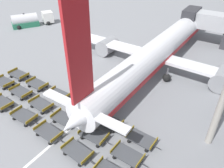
{
  "coord_description": "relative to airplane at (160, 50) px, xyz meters",
  "views": [
    {
      "loc": [
        24.15,
        -32.82,
        16.91
      ],
      "look_at": [
        12.69,
        -13.76,
        1.98
      ],
      "focal_mm": 35.0,
      "sensor_mm": 36.0,
      "label": 1
    }
  ],
  "objects": [
    {
      "name": "airplane",
      "position": [
        0.0,
        0.0,
        0.0
      ],
      "size": [
        35.68,
        41.29,
        13.61
      ],
      "color": "white",
      "rests_on": "ground_plane"
    },
    {
      "name": "baggage_dolly_row_mid_a_col_c",
      "position": [
        -8.21,
        -16.59,
        -2.36
      ],
      "size": [
        3.56,
        1.98,
        0.92
      ],
      "color": "#424449",
      "rests_on": "ground_plane"
    },
    {
      "name": "baggage_dolly_row_near_col_e",
      "position": [
        -0.22,
        -19.8,
        -2.36
      ],
      "size": [
        3.56,
        2.0,
        0.92
      ],
      "color": "#424449",
      "rests_on": "ground_plane"
    },
    {
      "name": "baggage_dolly_row_near_col_d",
      "position": [
        -4.25,
        -19.4,
        -2.36
      ],
      "size": [
        3.55,
        1.96,
        0.92
      ],
      "color": "#424449",
      "rests_on": "ground_plane"
    },
    {
      "name": "baggage_dolly_row_mid_b_col_c",
      "position": [
        -7.8,
        -14.02,
        -2.36
      ],
      "size": [
        3.52,
        1.86,
        0.92
      ],
      "color": "#424449",
      "rests_on": "ground_plane"
    },
    {
      "name": "baggage_dolly_row_mid_a_col_e",
      "position": [
        -0.11,
        -17.34,
        -2.36
      ],
      "size": [
        3.51,
        1.83,
        0.92
      ],
      "color": "#424449",
      "rests_on": "ground_plane"
    },
    {
      "name": "baggage_dolly_row_mid_b_col_e",
      "position": [
        0.21,
        -14.92,
        -2.36
      ],
      "size": [
        3.53,
        1.89,
        0.92
      ],
      "color": "#424449",
      "rests_on": "ground_plane"
    },
    {
      "name": "baggage_dolly_row_mid_b_col_f",
      "position": [
        4.2,
        -15.35,
        -2.36
      ],
      "size": [
        3.54,
        1.91,
        0.92
      ],
      "color": "#424449",
      "rests_on": "ground_plane"
    },
    {
      "name": "baggage_dolly_row_near_col_b",
      "position": [
        -12.5,
        -18.79,
        -2.36
      ],
      "size": [
        3.56,
        1.98,
        0.92
      ],
      "color": "#424449",
      "rests_on": "ground_plane"
    },
    {
      "name": "baggage_dolly_row_mid_a_col_d",
      "position": [
        -4.14,
        -17.05,
        -2.36
      ],
      "size": [
        3.52,
        1.86,
        0.92
      ],
      "color": "#424449",
      "rests_on": "ground_plane"
    },
    {
      "name": "baggage_dolly_row_mid_a_col_f",
      "position": [
        3.92,
        -17.74,
        -2.36
      ],
      "size": [
        3.54,
        1.92,
        0.92
      ],
      "color": "#424449",
      "rests_on": "ground_plane"
    },
    {
      "name": "stand_guidance_stripe",
      "position": [
        -2.57,
        -8.71,
        -2.83
      ],
      "size": [
        2.63,
        39.36,
        0.01
      ],
      "color": "white",
      "rests_on": "ground_plane"
    },
    {
      "name": "baggage_dolly_row_mid_a_col_b",
      "position": [
        -12.3,
        -16.12,
        -2.36
      ],
      "size": [
        3.54,
        1.92,
        0.92
      ],
      "color": "#424449",
      "rests_on": "ground_plane"
    },
    {
      "name": "baggage_dolly_row_mid_b_col_d",
      "position": [
        -3.8,
        -14.59,
        -2.36
      ],
      "size": [
        3.53,
        1.89,
        0.92
      ],
      "color": "#424449",
      "rests_on": "ground_plane"
    },
    {
      "name": "baggage_dolly_row_mid_b_col_b",
      "position": [
        -11.87,
        -13.75,
        -2.36
      ],
      "size": [
        3.54,
        1.92,
        0.92
      ],
      "color": "#424449",
      "rests_on": "ground_plane"
    },
    {
      "name": "baggage_dolly_row_mid_a_col_a",
      "position": [
        -16.19,
        -15.75,
        -2.36
      ],
      "size": [
        3.55,
        1.96,
        0.92
      ],
      "color": "#424449",
      "rests_on": "ground_plane"
    },
    {
      "name": "baggage_dolly_row_near_col_c",
      "position": [
        -8.31,
        -19.01,
        -2.36
      ],
      "size": [
        3.51,
        1.84,
        0.92
      ],
      "color": "#424449",
      "rests_on": "ground_plane"
    },
    {
      "name": "baggage_dolly_row_mid_b_col_a",
      "position": [
        -16.08,
        -13.36,
        -2.36
      ],
      "size": [
        3.52,
        1.85,
        0.92
      ],
      "color": "#424449",
      "rests_on": "ground_plane"
    },
    {
      "name": "ground_plane",
      "position": [
        -14.82,
        3.34,
        -2.84
      ],
      "size": [
        500.0,
        500.0,
        0.0
      ],
      "primitive_type": "plane",
      "color": "gray"
    },
    {
      "name": "fuel_tanker_primary",
      "position": [
        -32.07,
        3.24,
        -1.54
      ],
      "size": [
        7.1,
        9.05,
        3.07
      ],
      "color": "white",
      "rests_on": "ground_plane"
    }
  ]
}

